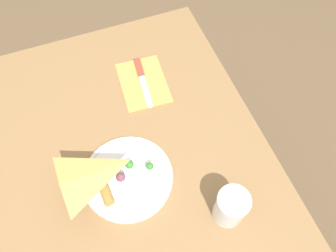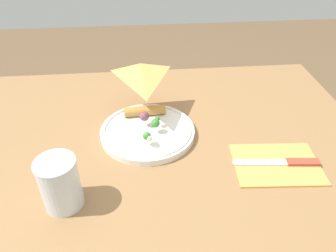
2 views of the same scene
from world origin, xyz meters
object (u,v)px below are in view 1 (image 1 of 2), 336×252
object	(u,v)px
plate_pizza	(128,176)
dining_table	(153,229)
napkin_folded	(143,83)
butter_knife	(143,79)
milk_glass	(230,207)

from	to	relation	value
plate_pizza	dining_table	bearing A→B (deg)	9.54
dining_table	napkin_folded	distance (m)	0.42
butter_knife	milk_glass	bearing A→B (deg)	13.75
dining_table	plate_pizza	distance (m)	0.17
napkin_folded	plate_pizza	bearing A→B (deg)	-25.46
dining_table	butter_knife	bearing A→B (deg)	164.25
dining_table	milk_glass	bearing A→B (deg)	73.39
milk_glass	butter_knife	world-z (taller)	milk_glass
dining_table	plate_pizza	xyz separation A→B (m)	(-0.11, -0.02, 0.13)
dining_table	milk_glass	world-z (taller)	milk_glass
plate_pizza	butter_knife	xyz separation A→B (m)	(-0.28, 0.13, -0.01)
dining_table	napkin_folded	xyz separation A→B (m)	(-0.38, 0.11, 0.11)
plate_pizza	butter_knife	size ratio (longest dim) A/B	1.21
milk_glass	napkin_folded	distance (m)	0.44
plate_pizza	milk_glass	world-z (taller)	milk_glass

